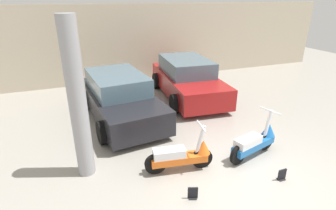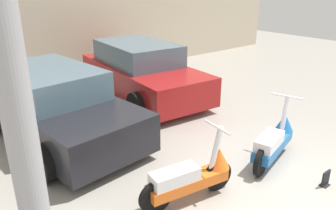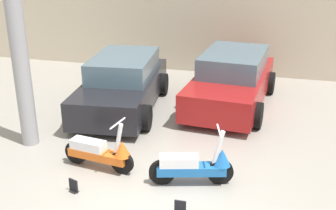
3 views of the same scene
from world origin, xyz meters
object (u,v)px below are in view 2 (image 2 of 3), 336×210
object	(u,v)px
car_rear_center	(142,71)
support_column_side	(17,112)
placard_near_right_scooter	(326,179)
car_rear_left	(55,105)
scooter_front_right	(275,140)
scooter_front_left	(192,176)

from	to	relation	value
car_rear_center	support_column_side	size ratio (longest dim) A/B	1.31
support_column_side	placard_near_right_scooter	bearing A→B (deg)	-24.24
car_rear_left	scooter_front_right	bearing A→B (deg)	32.55
scooter_front_right	support_column_side	world-z (taller)	support_column_side
scooter_front_right	placard_near_right_scooter	distance (m)	1.05
scooter_front_left	scooter_front_right	size ratio (longest dim) A/B	1.00
car_rear_left	placard_near_right_scooter	size ratio (longest dim) A/B	16.96
car_rear_center	placard_near_right_scooter	world-z (taller)	car_rear_center
scooter_front_left	car_rear_left	world-z (taller)	car_rear_left
scooter_front_right	car_rear_left	world-z (taller)	car_rear_left
scooter_front_right	car_rear_left	xyz separation A→B (m)	(-2.69, 3.40, 0.29)
car_rear_center	support_column_side	distance (m)	5.63
scooter_front_right	placard_near_right_scooter	size ratio (longest dim) A/B	6.06
scooter_front_left	car_rear_left	size ratio (longest dim) A/B	0.36
scooter_front_left	support_column_side	world-z (taller)	support_column_side
car_rear_left	support_column_side	distance (m)	3.11
car_rear_center	car_rear_left	bearing A→B (deg)	-65.16
placard_near_right_scooter	car_rear_left	bearing A→B (deg)	120.93
support_column_side	scooter_front_right	bearing A→B (deg)	-10.83
car_rear_center	scooter_front_left	bearing A→B (deg)	-20.96
scooter_front_left	placard_near_right_scooter	size ratio (longest dim) A/B	6.05
placard_near_right_scooter	car_rear_center	bearing A→B (deg)	87.70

